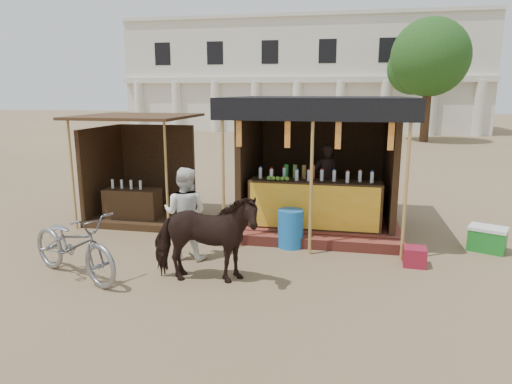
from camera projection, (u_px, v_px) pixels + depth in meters
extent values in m
plane|color=#846B4C|center=(236.00, 284.00, 6.99)|extent=(120.00, 120.00, 0.00)
cube|color=brown|center=(317.00, 219.00, 10.13)|extent=(3.40, 2.80, 0.22)
cube|color=brown|center=(311.00, 242.00, 8.64)|extent=(3.40, 0.35, 0.20)
cube|color=#392715|center=(314.00, 204.00, 9.09)|extent=(2.60, 0.55, 0.95)
cube|color=orange|center=(313.00, 207.00, 8.82)|extent=(2.50, 0.02, 0.88)
cube|color=#392715|center=(322.00, 151.00, 11.03)|extent=(3.00, 0.12, 2.50)
cube|color=#392715|center=(251.00, 157.00, 10.12)|extent=(0.12, 2.50, 2.50)
cube|color=#392715|center=(391.00, 161.00, 9.54)|extent=(0.12, 2.50, 2.50)
cube|color=black|center=(320.00, 98.00, 9.37)|extent=(3.60, 3.60, 0.06)
cube|color=black|center=(313.00, 111.00, 7.70)|extent=(3.60, 0.06, 0.36)
cylinder|color=tan|center=(223.00, 176.00, 8.29)|extent=(0.06, 0.06, 2.75)
cylinder|color=tan|center=(311.00, 180.00, 7.99)|extent=(0.06, 0.06, 2.75)
cylinder|color=tan|center=(407.00, 183.00, 7.68)|extent=(0.06, 0.06, 2.75)
cube|color=red|center=(239.00, 131.00, 8.06)|extent=(0.10, 0.02, 0.55)
cube|color=red|center=(287.00, 132.00, 7.89)|extent=(0.10, 0.02, 0.55)
cube|color=red|center=(338.00, 133.00, 7.73)|extent=(0.10, 0.02, 0.55)
cube|color=red|center=(391.00, 134.00, 7.56)|extent=(0.10, 0.02, 0.55)
imported|color=black|center=(326.00, 180.00, 10.00)|extent=(0.65, 0.51, 1.55)
cube|color=#392715|center=(143.00, 215.00, 10.61)|extent=(2.00, 2.00, 0.15)
cube|color=#392715|center=(158.00, 167.00, 11.31)|extent=(1.90, 0.10, 2.10)
cube|color=#392715|center=(103.00, 172.00, 10.59)|extent=(0.10, 1.90, 2.10)
cube|color=#472D19|center=(136.00, 116.00, 10.03)|extent=(2.40, 2.40, 0.06)
cylinder|color=tan|center=(72.00, 175.00, 9.57)|extent=(0.05, 0.05, 2.35)
cylinder|color=tan|center=(166.00, 179.00, 9.17)|extent=(0.05, 0.05, 2.35)
cube|color=#392715|center=(133.00, 207.00, 10.07)|extent=(1.20, 0.50, 0.80)
imported|color=black|center=(205.00, 239.00, 6.90)|extent=(1.74, 0.94, 1.41)
imported|color=gray|center=(73.00, 245.00, 7.13)|extent=(2.18, 1.51, 1.09)
imported|color=white|center=(185.00, 213.00, 7.93)|extent=(0.81, 0.64, 1.62)
cylinder|color=blue|center=(291.00, 228.00, 8.60)|extent=(0.49, 0.49, 0.72)
cube|color=maroon|center=(415.00, 257.00, 7.70)|extent=(0.39, 0.38, 0.32)
cube|color=#1A7824|center=(487.00, 240.00, 8.41)|extent=(0.74, 0.63, 0.40)
cube|color=white|center=(488.00, 228.00, 8.36)|extent=(0.76, 0.66, 0.06)
cube|color=silver|center=(303.00, 77.00, 35.24)|extent=(26.00, 7.00, 8.00)
cube|color=silver|center=(298.00, 80.00, 31.86)|extent=(26.00, 0.50, 0.40)
cube|color=silver|center=(299.00, 14.00, 31.02)|extent=(26.00, 0.30, 0.25)
cylinder|color=silver|center=(140.00, 106.00, 34.57)|extent=(0.70, 0.70, 3.60)
cylinder|color=silver|center=(177.00, 107.00, 33.99)|extent=(0.70, 0.70, 3.60)
cylinder|color=silver|center=(216.00, 107.00, 33.42)|extent=(0.70, 0.70, 3.60)
cylinder|color=silver|center=(256.00, 107.00, 32.84)|extent=(0.70, 0.70, 3.60)
cylinder|color=silver|center=(297.00, 107.00, 32.26)|extent=(0.70, 0.70, 3.60)
cylinder|color=silver|center=(340.00, 108.00, 31.69)|extent=(0.70, 0.70, 3.60)
cylinder|color=silver|center=(385.00, 108.00, 31.11)|extent=(0.70, 0.70, 3.60)
cylinder|color=silver|center=(431.00, 108.00, 30.54)|extent=(0.70, 0.70, 3.60)
cylinder|color=silver|center=(479.00, 109.00, 29.96)|extent=(0.70, 0.70, 3.60)
cylinder|color=#382314|center=(426.00, 107.00, 26.47)|extent=(0.50, 0.50, 4.00)
sphere|color=#29591E|center=(430.00, 57.00, 25.87)|extent=(4.40, 4.40, 4.40)
sphere|color=#29591E|center=(413.00, 69.00, 26.73)|extent=(2.99, 2.99, 2.99)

